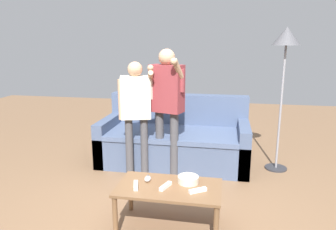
% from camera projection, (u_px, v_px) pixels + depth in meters
% --- Properties ---
extents(ground_plane, '(12.00, 12.00, 0.00)m').
position_uv_depth(ground_plane, '(159.00, 218.00, 2.97)').
color(ground_plane, brown).
extents(couch, '(1.98, 0.95, 0.89)m').
position_uv_depth(couch, '(175.00, 140.00, 4.33)').
color(couch, '#475675').
rests_on(couch, ground).
extents(coffee_table, '(0.91, 0.51, 0.40)m').
position_uv_depth(coffee_table, '(169.00, 192.00, 2.76)').
color(coffee_table, brown).
rests_on(coffee_table, ground).
extents(snack_bowl, '(0.19, 0.19, 0.06)m').
position_uv_depth(snack_bowl, '(188.00, 179.00, 2.81)').
color(snack_bowl, beige).
rests_on(snack_bowl, coffee_table).
extents(game_remote_nunchuk, '(0.06, 0.09, 0.05)m').
position_uv_depth(game_remote_nunchuk, '(148.00, 179.00, 2.84)').
color(game_remote_nunchuk, white).
rests_on(game_remote_nunchuk, coffee_table).
extents(floor_lamp, '(0.34, 0.34, 1.81)m').
position_uv_depth(floor_lamp, '(286.00, 47.00, 3.77)').
color(floor_lamp, '#2D2D33').
rests_on(floor_lamp, ground).
extents(player_left, '(0.44, 0.27, 1.41)m').
position_uv_depth(player_left, '(136.00, 106.00, 3.72)').
color(player_left, '#47474C').
rests_on(player_left, ground).
extents(player_center, '(0.44, 0.44, 1.55)m').
position_uv_depth(player_center, '(167.00, 98.00, 3.73)').
color(player_center, '#47474C').
rests_on(player_center, ground).
extents(game_remote_wand_near, '(0.09, 0.16, 0.03)m').
position_uv_depth(game_remote_wand_near, '(166.00, 186.00, 2.72)').
color(game_remote_wand_near, white).
rests_on(game_remote_wand_near, coffee_table).
extents(game_remote_wand_far, '(0.15, 0.12, 0.03)m').
position_uv_depth(game_remote_wand_far, '(198.00, 190.00, 2.64)').
color(game_remote_wand_far, white).
rests_on(game_remote_wand_far, coffee_table).
extents(game_remote_wand_spare, '(0.08, 0.16, 0.03)m').
position_uv_depth(game_remote_wand_spare, '(136.00, 185.00, 2.73)').
color(game_remote_wand_spare, white).
rests_on(game_remote_wand_spare, coffee_table).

